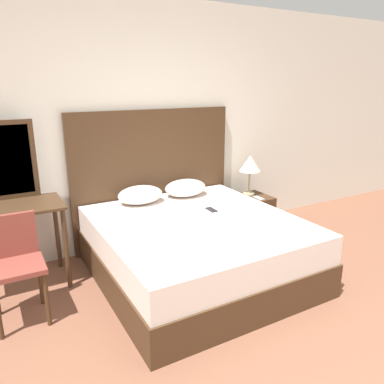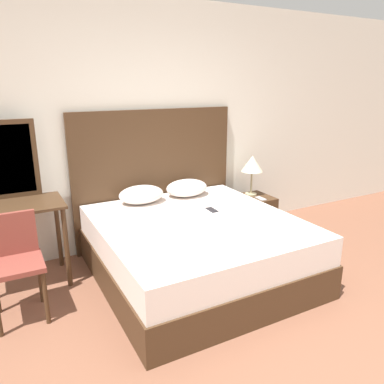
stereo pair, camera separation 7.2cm
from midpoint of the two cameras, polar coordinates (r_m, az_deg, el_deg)
name	(u,v)px [view 2 (the right image)]	position (r m, az deg, el deg)	size (l,w,h in m)	color
ground_plane	(307,382)	(2.79, 17.97, -25.78)	(16.00, 16.00, 0.00)	brown
wall_back	(149,127)	(4.28, -6.11, 9.83)	(10.00, 0.06, 2.70)	silver
bed	(197,248)	(3.66, 1.29, -8.60)	(1.82, 1.92, 0.59)	#422B19
headboard	(156,178)	(4.33, -5.09, 2.19)	(1.91, 0.05, 1.55)	#422B19
pillow_left	(141,194)	(4.03, -7.22, -0.38)	(0.49, 0.35, 0.19)	silver
pillow_right	(187,188)	(4.25, -0.32, 0.64)	(0.49, 0.35, 0.19)	silver
phone_on_bed	(212,210)	(3.80, 3.59, -2.74)	(0.07, 0.15, 0.01)	#232328
nightstand	(254,214)	(4.80, 9.85, -3.35)	(0.40, 0.44, 0.46)	#422B19
table_lamp	(252,165)	(4.69, 9.60, 4.12)	(0.26, 0.26, 0.50)	tan
phone_on_nightstand	(261,198)	(4.64, 10.87, -0.98)	(0.07, 0.15, 0.01)	#B7B7BC
vanity_desk	(12,220)	(3.71, -25.26, -3.95)	(0.90, 0.54, 0.79)	#422B19
vanity_mirror	(2,160)	(3.81, -26.43, 4.36)	(0.61, 0.03, 0.73)	#422B19
chair	(15,258)	(3.30, -24.81, -9.07)	(0.40, 0.40, 0.84)	brown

